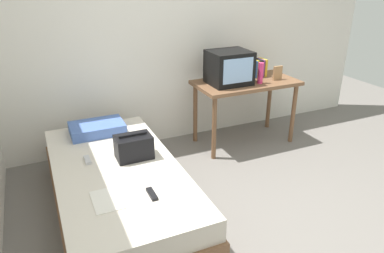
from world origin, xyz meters
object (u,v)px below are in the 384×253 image
bed (118,189)px  remote_silver (88,160)px  desk (246,89)px  pillow (97,128)px  water_bottle (261,73)px  magazine (108,200)px  tv (229,68)px  handbag (134,147)px  book_row (257,68)px  picture_frame (278,73)px  remote_dark (152,194)px

bed → remote_silver: 0.36m
desk → pillow: bearing=-178.8°
pillow → remote_silver: pillow is taller
water_bottle → magazine: water_bottle is taller
tv → handbag: 1.50m
magazine → remote_silver: size_ratio=2.01×
bed → book_row: (1.91, 0.89, 0.63)m
desk → remote_silver: bearing=-163.1°
desk → water_bottle: 0.27m
tv → picture_frame: (0.58, -0.10, -0.10)m
desk → pillow: 1.71m
tv → book_row: tv is taller
water_bottle → handbag: bearing=-161.4°
desk → magazine: 2.21m
magazine → desk: bearing=33.0°
water_bottle → magazine: bearing=-151.2°
water_bottle → pillow: (-1.79, 0.10, -0.38)m
water_bottle → remote_silver: size_ratio=1.60×
desk → pillow: size_ratio=2.28×
book_row → tv: bearing=-164.0°
tv → water_bottle: tv is taller
bed → book_row: size_ratio=8.73×
handbag → picture_frame: bearing=17.1°
desk → picture_frame: (0.35, -0.10, 0.18)m
tv → picture_frame: tv is taller
remote_dark → remote_silver: same height
desk → handbag: 1.65m
water_bottle → magazine: (-1.94, -1.07, -0.42)m
tv → remote_silver: tv is taller
bed → remote_dark: (0.14, -0.51, 0.23)m
handbag → remote_silver: size_ratio=2.08×
pillow → remote_silver: size_ratio=3.53×
handbag → tv: bearing=27.7°
bed → remote_silver: bearing=136.7°
desk → picture_frame: 0.40m
tv → magazine: tv is taller
water_bottle → picture_frame: 0.26m
magazine → bed: bearing=69.8°
water_bottle → remote_silver: (-1.98, -0.44, -0.41)m
water_bottle → picture_frame: size_ratio=1.45×
bed → remote_dark: size_ratio=12.82×
remote_silver → remote_dark: bearing=-64.5°
remote_silver → book_row: bearing=18.4°
remote_dark → picture_frame: bearing=31.6°
book_row → handbag: (-1.73, -0.80, -0.31)m
magazine → remote_silver: (-0.03, 0.63, 0.01)m
picture_frame → magazine: picture_frame is taller
magazine → remote_dark: size_ratio=1.86×
handbag → remote_dark: (-0.04, -0.60, -0.09)m
pillow → magazine: size_ratio=1.75×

